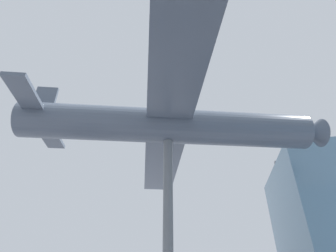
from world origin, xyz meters
name	(u,v)px	position (x,y,z in m)	size (l,w,h in m)	color
support_pylon_central	(168,221)	(0.00, 0.00, 3.89)	(0.44, 0.44, 7.78)	slate
suspended_airplane	(171,126)	(-0.03, 0.13, 8.70)	(20.20, 16.23, 3.01)	#4C5666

